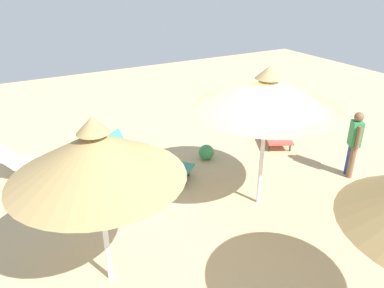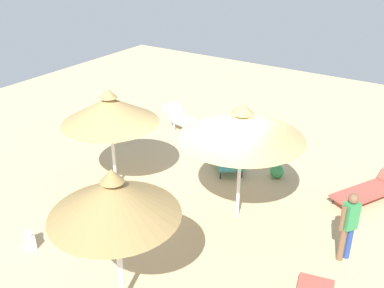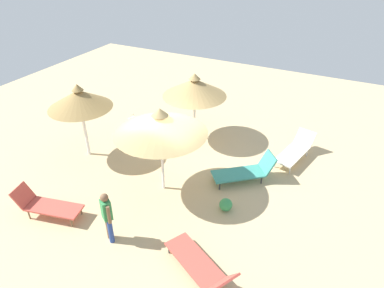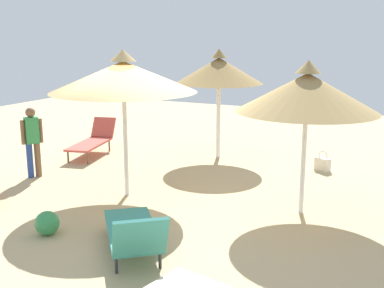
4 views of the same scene
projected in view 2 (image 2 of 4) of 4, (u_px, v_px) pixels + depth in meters
name	position (u px, v px, depth m)	size (l,w,h in m)	color
ground	(214.00, 210.00, 10.49)	(24.00, 24.00, 0.10)	tan
parasol_umbrella_edge	(114.00, 198.00, 6.89)	(2.15, 2.15, 2.70)	white
parasol_umbrella_near_left	(110.00, 110.00, 10.47)	(2.36, 2.36, 2.64)	white
parasol_umbrella_center	(242.00, 125.00, 9.19)	(2.73, 2.73, 2.78)	white
lounge_chair_far_left	(225.00, 150.00, 12.43)	(1.96, 1.78, 0.88)	teal
lounge_chair_back	(373.00, 187.00, 10.71)	(2.15, 1.55, 0.83)	#CC4C3F
lounge_chair_front	(189.00, 122.00, 14.26)	(1.08, 2.12, 0.77)	silver
person_standing_far_right	(349.00, 223.00, 8.50)	(0.40, 0.33, 1.53)	brown
handbag	(30.00, 240.00, 9.12)	(0.30, 0.38, 0.47)	beige
beach_ball	(277.00, 171.00, 11.68)	(0.38, 0.38, 0.38)	#338C4C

